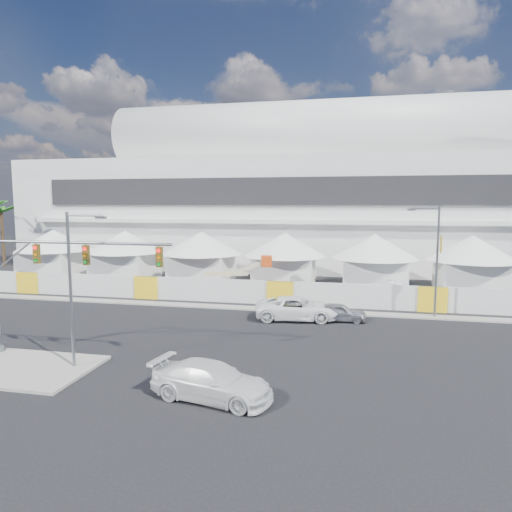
% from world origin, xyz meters
% --- Properties ---
extents(ground, '(160.00, 160.00, 0.00)m').
position_xyz_m(ground, '(0.00, 0.00, 0.00)').
color(ground, black).
rests_on(ground, ground).
extents(far_curb, '(80.00, 1.20, 0.12)m').
position_xyz_m(far_curb, '(20.00, 12.50, 0.06)').
color(far_curb, gray).
rests_on(far_curb, ground).
extents(stadium, '(80.00, 24.80, 21.98)m').
position_xyz_m(stadium, '(8.71, 41.50, 9.45)').
color(stadium, silver).
rests_on(stadium, ground).
extents(tent_row, '(53.40, 8.40, 5.40)m').
position_xyz_m(tent_row, '(0.50, 24.00, 3.15)').
color(tent_row, white).
rests_on(tent_row, ground).
extents(hoarding_fence, '(70.00, 0.25, 2.00)m').
position_xyz_m(hoarding_fence, '(6.00, 14.50, 1.00)').
color(hoarding_fence, silver).
rests_on(hoarding_fence, ground).
extents(palm_cluster, '(10.60, 10.60, 8.55)m').
position_xyz_m(palm_cluster, '(-33.46, 29.50, 6.88)').
color(palm_cluster, '#47331E').
rests_on(palm_cluster, ground).
extents(sedan_silver, '(1.59, 3.85, 1.31)m').
position_xyz_m(sedan_silver, '(11.00, 10.20, 0.65)').
color(sedan_silver, '#ABAAAF').
rests_on(sedan_silver, ground).
extents(pickup_curb, '(3.46, 6.29, 1.67)m').
position_xyz_m(pickup_curb, '(7.95, 9.96, 0.83)').
color(pickup_curb, white).
rests_on(pickup_curb, ground).
extents(pickup_near, '(3.19, 5.80, 1.59)m').
position_xyz_m(pickup_near, '(5.96, -4.31, 0.80)').
color(pickup_near, silver).
rests_on(pickup_near, ground).
extents(lot_car_a, '(2.41, 5.01, 1.58)m').
position_xyz_m(lot_car_a, '(15.77, 18.82, 0.79)').
color(lot_car_a, white).
rests_on(lot_car_a, ground).
extents(traffic_mast, '(10.93, 0.69, 7.13)m').
position_xyz_m(traffic_mast, '(-5.31, -1.00, 4.20)').
color(traffic_mast, slate).
rests_on(traffic_mast, median_island).
extents(streetlight_median, '(2.18, 0.22, 7.89)m').
position_xyz_m(streetlight_median, '(-1.89, -2.26, 4.68)').
color(streetlight_median, gray).
rests_on(streetlight_median, median_island).
extents(streetlight_curb, '(2.44, 0.55, 8.24)m').
position_xyz_m(streetlight_curb, '(17.69, 12.50, 4.79)').
color(streetlight_curb, slate).
rests_on(streetlight_curb, ground).
extents(boom_lift, '(7.45, 2.66, 3.66)m').
position_xyz_m(boom_lift, '(0.17, 16.77, 0.98)').
color(boom_lift, '#D94814').
rests_on(boom_lift, ground).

